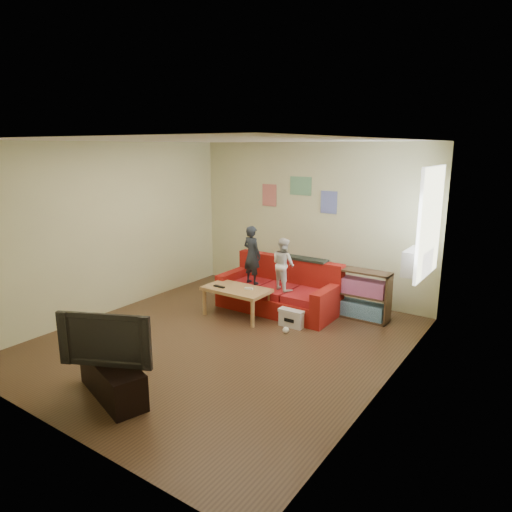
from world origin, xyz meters
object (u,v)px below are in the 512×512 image
Objects in this scene: child_b at (283,264)px; tv_stand at (112,379)px; bookshelf at (358,297)px; file_box at (294,317)px; child_a at (252,255)px; sofa at (280,292)px; television at (109,337)px; coffee_table at (237,292)px.

tv_stand is at bearing 107.33° from child_b.
file_box is (-0.68, -0.84, -0.21)m from bookshelf.
child_b is (0.60, 0.00, -0.07)m from child_a.
child_a is (-0.45, -0.17, 0.61)m from sofa.
television reaches higher than sofa.
coffee_table is at bearing 71.78° from television.
file_box is 2.96m from television.
sofa is 0.74m from file_box.
bookshelf is at bearing 15.76° from sofa.
bookshelf reaches higher than coffee_table.
coffee_table is (-0.40, -0.67, 0.11)m from sofa.
sofa is 0.79m from coffee_table.
child_b is at bearing -48.36° from sofa.
tv_stand is (-0.23, -3.17, -0.63)m from child_b.
child_b is 0.86m from file_box.
child_b is 1.27m from bookshelf.
coffee_table is 2.68m from tv_stand.
tv_stand reaches higher than file_box.
file_box is at bearing 95.44° from tv_stand.
sofa is at bearing 63.64° from television.
child_b is 0.86× the size of bookshelf.
child_a is 3.26m from tv_stand.
sofa reaches higher than tv_stand.
sofa reaches higher than file_box.
child_b reaches higher than sofa.
file_box is 0.39× the size of television.
sofa reaches higher than coffee_table.
television is (-0.23, -3.17, -0.14)m from child_b.
sofa is 2.33× the size of child_b.
sofa is 2.01× the size of child_a.
bookshelf is at bearing 51.01° from file_box.
bookshelf is at bearing 45.63° from television.
bookshelf is at bearing -132.97° from child_b.
child_a is 0.96× the size of television.
child_b is at bearing 103.60° from tv_stand.
file_box is 2.91m from tv_stand.
television is (0.00, 0.00, 0.49)m from tv_stand.
bookshelf is 3.91m from television.
tv_stand is (-1.30, -3.67, -0.15)m from bookshelf.
bookshelf is (1.21, 0.34, 0.06)m from sofa.
bookshelf is 3.90m from tv_stand.
child_b is at bearing -169.18° from child_a.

